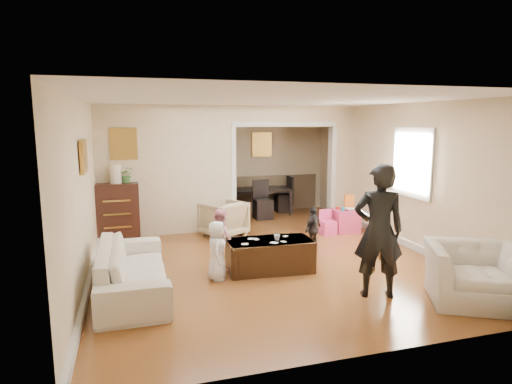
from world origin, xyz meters
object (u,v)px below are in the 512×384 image
object	(u,v)px
armchair_front	(475,274)
child_kneel_a	(217,251)
cyan_cup	(343,209)
adult_person	(379,231)
dresser	(118,212)
table_lamp	(116,174)
child_toddler	(313,229)
coffee_cup	(277,237)
child_kneel_b	(221,239)
dining_table	(255,201)
sofa	(133,268)
armchair_back	(223,219)
play_table	(346,221)
coffee_table	(270,255)

from	to	relation	value
armchair_front	child_kneel_a	bearing A→B (deg)	177.84
cyan_cup	adult_person	world-z (taller)	adult_person
armchair_front	child_kneel_a	distance (m)	3.43
dresser	table_lamp	bearing A→B (deg)	0.00
armchair_front	child_toddler	bearing A→B (deg)	140.03
coffee_cup	adult_person	world-z (taller)	adult_person
child_kneel_b	adult_person	bearing A→B (deg)	-148.57
armchair_front	dining_table	distance (m)	6.07
dresser	adult_person	bearing A→B (deg)	-49.08
coffee_cup	sofa	bearing A→B (deg)	-173.81
coffee_cup	armchair_back	bearing A→B (deg)	98.90
dining_table	child_kneel_b	world-z (taller)	child_kneel_b
sofa	table_lamp	size ratio (longest dim) A/B	6.17
adult_person	play_table	bearing A→B (deg)	-92.76
child_kneel_a	armchair_back	bearing A→B (deg)	0.27
child_kneel_a	child_toddler	xyz separation A→B (m)	(1.90, 0.90, -0.03)
coffee_table	dining_table	world-z (taller)	dining_table
table_lamp	child_kneel_b	xyz separation A→B (m)	(1.57, -2.19, -0.82)
table_lamp	child_kneel_a	xyz separation A→B (m)	(1.42, -2.64, -0.86)
table_lamp	armchair_back	bearing A→B (deg)	-8.08
table_lamp	coffee_table	world-z (taller)	table_lamp
sofa	child_toddler	xyz separation A→B (m)	(3.08, 1.03, 0.08)
child_kneel_b	dresser	bearing A→B (deg)	20.10
cyan_cup	child_kneel_b	bearing A→B (deg)	-153.03
child_toddler	adult_person	bearing A→B (deg)	54.27
sofa	child_kneel_b	bearing A→B (deg)	-66.09
coffee_table	dining_table	bearing A→B (deg)	76.81
armchair_back	table_lamp	size ratio (longest dim) A/B	2.14
coffee_table	adult_person	bearing A→B (deg)	-51.90
coffee_table	adult_person	distance (m)	1.80
sofa	dresser	size ratio (longest dim) A/B	2.00
child_toddler	dresser	bearing A→B (deg)	-63.17
sofa	cyan_cup	world-z (taller)	sofa
armchair_front	play_table	xyz separation A→B (m)	(0.13, 3.65, -0.13)
dresser	play_table	bearing A→B (deg)	-8.64
dining_table	adult_person	bearing A→B (deg)	-81.94
armchair_front	coffee_cup	distance (m)	2.71
play_table	child_kneel_a	distance (m)	3.67
table_lamp	cyan_cup	bearing A→B (deg)	-9.47
dresser	coffee_table	world-z (taller)	dresser
coffee_table	child_kneel_b	size ratio (longest dim) A/B	1.36
sofa	child_toddler	world-z (taller)	child_toddler
sofa	armchair_back	distance (m)	3.05
armchair_back	child_kneel_a	bearing A→B (deg)	45.58
coffee_table	child_toddler	xyz separation A→B (m)	(1.05, 0.75, 0.16)
coffee_table	child_kneel_b	world-z (taller)	child_kneel_b
armchair_back	coffee_table	size ratio (longest dim) A/B	0.60
sofa	cyan_cup	xyz separation A→B (m)	(4.18, 2.03, 0.18)
table_lamp	child_kneel_b	bearing A→B (deg)	-54.40
sofa	play_table	xyz separation A→B (m)	(4.28, 2.08, -0.09)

